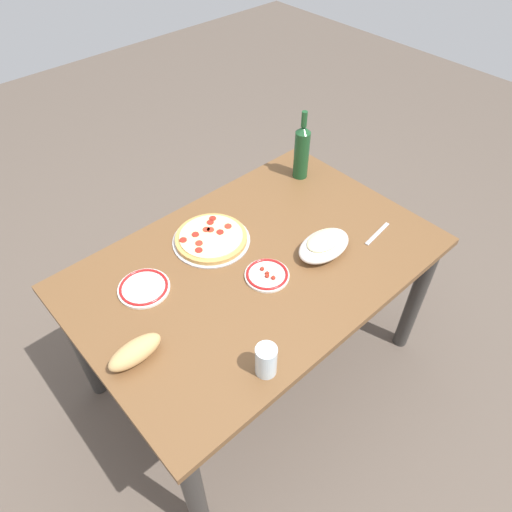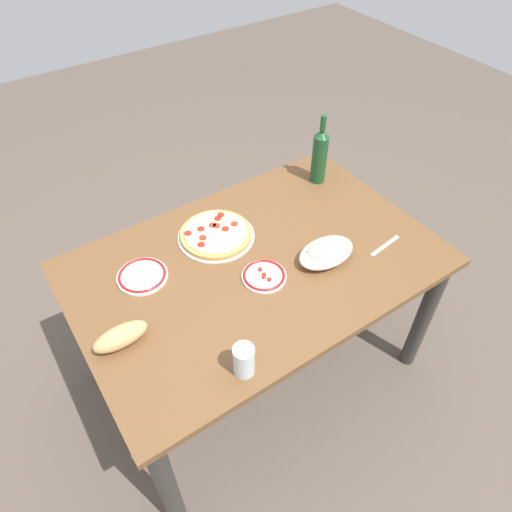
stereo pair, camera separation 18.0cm
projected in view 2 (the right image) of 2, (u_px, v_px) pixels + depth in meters
name	position (u px, v px, depth m)	size (l,w,h in m)	color
ground_plane	(256.00, 363.00, 2.35)	(8.00, 8.00, 0.00)	brown
dining_table	(256.00, 280.00, 1.90)	(1.41, 0.93, 0.74)	brown
pepperoni_pizza	(216.00, 234.00, 1.91)	(0.32, 0.32, 0.03)	#B7B7BC
baked_pasta_dish	(326.00, 251.00, 1.80)	(0.24, 0.15, 0.08)	white
wine_bottle	(320.00, 155.00, 2.10)	(0.07, 0.07, 0.33)	#194723
water_glass	(244.00, 360.00, 1.44)	(0.07, 0.07, 0.12)	silver
side_plate_near	(264.00, 276.00, 1.76)	(0.17, 0.17, 0.02)	white
side_plate_far	(142.00, 276.00, 1.76)	(0.19, 0.19, 0.02)	white
bread_loaf	(121.00, 337.00, 1.53)	(0.19, 0.08, 0.07)	tan
fork_left	(385.00, 246.00, 1.88)	(0.17, 0.02, 0.01)	#B7B7BC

